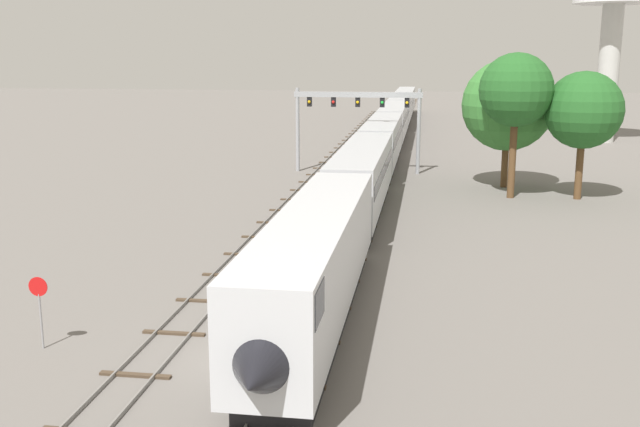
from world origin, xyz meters
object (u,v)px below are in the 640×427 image
object	(u,v)px
trackside_tree_mid	(508,105)
trackside_tree_right	(516,91)
passenger_train	(389,131)
trackside_tree_left	(584,110)
signal_gantry	(358,111)
stop_sign	(39,302)

from	to	relation	value
trackside_tree_mid	trackside_tree_right	world-z (taller)	trackside_tree_right
passenger_train	trackside_tree_left	bearing A→B (deg)	-56.04
signal_gantry	passenger_train	bearing A→B (deg)	80.47
signal_gantry	trackside_tree_mid	distance (m)	14.48
signal_gantry	stop_sign	world-z (taller)	signal_gantry
trackside_tree_left	trackside_tree_mid	world-z (taller)	trackside_tree_mid
signal_gantry	trackside_tree_right	xyz separation A→B (m)	(13.22, -10.72, 2.50)
stop_sign	trackside_tree_left	bearing A→B (deg)	52.44
signal_gantry	stop_sign	bearing A→B (deg)	-99.90
stop_sign	trackside_tree_right	bearing A→B (deg)	58.11
passenger_train	signal_gantry	size ratio (longest dim) A/B	10.57
passenger_train	signal_gantry	xyz separation A→B (m)	(-2.25, -13.40, 3.25)
trackside_tree_left	trackside_tree_mid	bearing A→B (deg)	139.02
signal_gantry	stop_sign	distance (m)	45.27
signal_gantry	trackside_tree_mid	world-z (taller)	trackside_tree_mid
passenger_train	trackside_tree_mid	bearing A→B (deg)	-60.66
stop_sign	trackside_tree_mid	world-z (taller)	trackside_tree_mid
signal_gantry	trackside_tree_mid	xyz separation A→B (m)	(13.14, -5.98, 1.06)
passenger_train	trackside_tree_right	distance (m)	27.12
trackside_tree_right	trackside_tree_left	bearing A→B (deg)	2.53
passenger_train	signal_gantry	world-z (taller)	signal_gantry
stop_sign	trackside_tree_left	xyz separation A→B (m)	(26.10, 33.93, 5.01)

